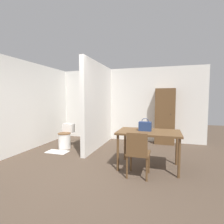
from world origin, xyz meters
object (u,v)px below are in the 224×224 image
(toilet, at_px, (65,138))
(handbag, at_px, (145,126))
(dining_table, at_px, (149,135))
(wooden_cabinet, at_px, (165,116))
(wooden_chair, at_px, (138,152))

(toilet, relative_size, handbag, 2.60)
(dining_table, height_order, wooden_cabinet, wooden_cabinet)
(handbag, height_order, wooden_cabinet, wooden_cabinet)
(dining_table, relative_size, wooden_cabinet, 0.72)
(toilet, bearing_deg, handbag, -17.78)
(dining_table, height_order, handbag, handbag)
(wooden_cabinet, bearing_deg, dining_table, -98.62)
(toilet, distance_m, wooden_cabinet, 3.16)
(dining_table, xyz_separation_m, wooden_chair, (-0.15, -0.53, -0.22))
(dining_table, bearing_deg, toilet, 162.15)
(handbag, bearing_deg, wooden_chair, -97.11)
(toilet, bearing_deg, wooden_chair, -29.60)
(wooden_chair, relative_size, wooden_cabinet, 0.48)
(dining_table, xyz_separation_m, wooden_cabinet, (0.32, 2.14, 0.19))
(handbag, relative_size, wooden_cabinet, 0.15)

